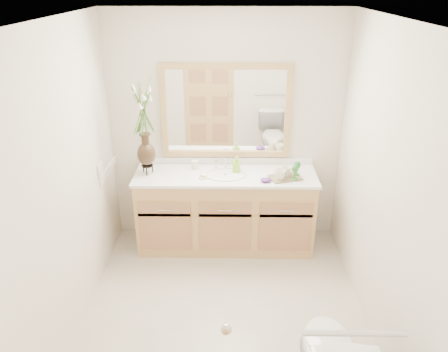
{
  "coord_description": "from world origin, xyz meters",
  "views": [
    {
      "loc": [
        0.05,
        -3.0,
        2.65
      ],
      "look_at": [
        -0.01,
        0.65,
        0.98
      ],
      "focal_mm": 35.0,
      "sensor_mm": 36.0,
      "label": 1
    }
  ],
  "objects_px": {
    "flower_vase": "(143,117)",
    "tray": "(285,177)",
    "tumbler": "(195,165)",
    "soap_bottle": "(237,165)"
  },
  "relations": [
    {
      "from": "flower_vase",
      "to": "tray",
      "type": "height_order",
      "value": "flower_vase"
    },
    {
      "from": "tumbler",
      "to": "soap_bottle",
      "type": "relative_size",
      "value": 0.61
    },
    {
      "from": "tray",
      "to": "tumbler",
      "type": "bearing_deg",
      "value": 148.81
    },
    {
      "from": "flower_vase",
      "to": "tumbler",
      "type": "distance_m",
      "value": 0.73
    },
    {
      "from": "tumbler",
      "to": "flower_vase",
      "type": "bearing_deg",
      "value": -166.4
    },
    {
      "from": "flower_vase",
      "to": "tray",
      "type": "distance_m",
      "value": 1.5
    },
    {
      "from": "flower_vase",
      "to": "tray",
      "type": "relative_size",
      "value": 2.91
    },
    {
      "from": "soap_bottle",
      "to": "tray",
      "type": "relative_size",
      "value": 0.49
    },
    {
      "from": "tray",
      "to": "soap_bottle",
      "type": "bearing_deg",
      "value": 143.33
    },
    {
      "from": "tumbler",
      "to": "soap_bottle",
      "type": "xyz_separation_m",
      "value": [
        0.43,
        -0.05,
        0.03
      ]
    }
  ]
}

